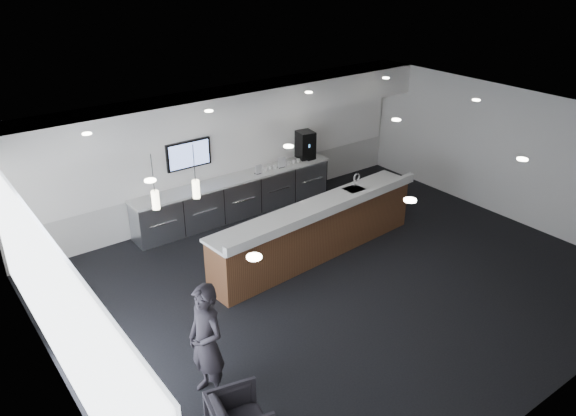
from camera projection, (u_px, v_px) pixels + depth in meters
ground at (339, 282)px, 10.63m from camera, size 10.00×10.00×0.00m
ceiling at (346, 130)px, 9.34m from camera, size 10.00×8.00×0.02m
back_wall at (226, 151)px, 12.88m from camera, size 10.00×0.02×3.00m
left_wall at (54, 311)px, 7.28m from camera, size 0.02×8.00×3.00m
right_wall at (508, 154)px, 12.68m from camera, size 0.02×8.00×3.00m
soffit_bulkhead at (235, 106)px, 12.06m from camera, size 10.00×0.90×0.70m
alcove_panel at (227, 147)px, 12.81m from camera, size 9.80×0.06×1.40m
window_blinds_wall at (58, 310)px, 7.31m from camera, size 0.04×7.36×2.55m
back_credenza at (236, 196)px, 13.06m from camera, size 5.06×0.66×0.95m
wall_tv at (189, 154)px, 12.20m from camera, size 1.05×0.08×0.62m
pendant_left at (198, 191)px, 8.94m from camera, size 0.12×0.12×0.30m
pendant_right at (158, 202)px, 8.57m from camera, size 0.12×0.12×0.30m
ceiling_can_lights at (346, 132)px, 9.35m from camera, size 7.00×5.00×0.02m
service_counter at (317, 230)px, 11.32m from camera, size 5.05×1.22×1.49m
coffee_machine at (305, 145)px, 13.89m from camera, size 0.46×0.55×0.68m
info_sign_left at (258, 169)px, 13.00m from camera, size 0.17×0.03×0.23m
info_sign_right at (282, 162)px, 13.36m from camera, size 0.20×0.04×0.26m
lounge_guest at (206, 343)px, 7.65m from camera, size 0.51×0.70×1.79m
cup_0 at (298, 161)px, 13.72m from camera, size 0.09×0.09×0.09m
cup_1 at (294, 162)px, 13.64m from camera, size 0.13×0.13×0.09m
cup_2 at (289, 163)px, 13.57m from camera, size 0.11×0.11×0.09m
cup_3 at (284, 164)px, 13.49m from camera, size 0.12×0.12×0.09m
cup_4 at (280, 166)px, 13.42m from camera, size 0.13×0.13×0.09m
cup_5 at (275, 167)px, 13.34m from camera, size 0.10×0.10×0.09m
cup_6 at (270, 168)px, 13.27m from camera, size 0.13×0.13×0.09m
cup_7 at (265, 169)px, 13.19m from camera, size 0.11×0.11×0.09m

